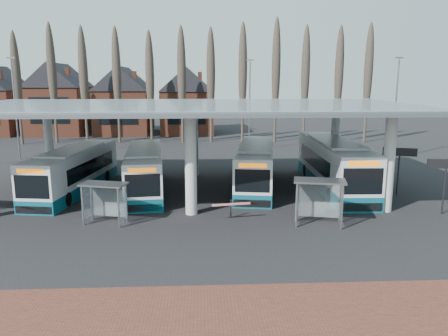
{
  "coord_description": "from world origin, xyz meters",
  "views": [
    {
      "loc": [
        0.73,
        -22.96,
        7.99
      ],
      "look_at": [
        2.2,
        7.0,
        1.91
      ],
      "focal_mm": 35.0,
      "sensor_mm": 36.0,
      "label": 1
    }
  ],
  "objects_px": {
    "shelter_1": "(105,194)",
    "bus_0": "(74,171)",
    "bus_2": "(256,167)",
    "bus_3": "(333,165)",
    "bus_1": "(145,171)",
    "shelter_2": "(319,192)"
  },
  "relations": [
    {
      "from": "shelter_1",
      "to": "bus_0",
      "type": "bearing_deg",
      "value": 132.22
    },
    {
      "from": "bus_0",
      "to": "bus_2",
      "type": "bearing_deg",
      "value": 12.01
    },
    {
      "from": "shelter_1",
      "to": "bus_2",
      "type": "bearing_deg",
      "value": 55.53
    },
    {
      "from": "bus_2",
      "to": "bus_3",
      "type": "relative_size",
      "value": 0.92
    },
    {
      "from": "bus_0",
      "to": "bus_1",
      "type": "height_order",
      "value": "bus_0"
    },
    {
      "from": "bus_1",
      "to": "bus_3",
      "type": "relative_size",
      "value": 0.88
    },
    {
      "from": "bus_0",
      "to": "shelter_2",
      "type": "distance_m",
      "value": 17.73
    },
    {
      "from": "bus_2",
      "to": "bus_1",
      "type": "bearing_deg",
      "value": -165.57
    },
    {
      "from": "bus_0",
      "to": "bus_3",
      "type": "height_order",
      "value": "bus_3"
    },
    {
      "from": "bus_0",
      "to": "bus_2",
      "type": "xyz_separation_m",
      "value": [
        13.29,
        0.87,
        0.04
      ]
    },
    {
      "from": "shelter_2",
      "to": "bus_2",
      "type": "bearing_deg",
      "value": 117.57
    },
    {
      "from": "bus_2",
      "to": "shelter_1",
      "type": "height_order",
      "value": "bus_2"
    },
    {
      "from": "bus_0",
      "to": "bus_3",
      "type": "distance_m",
      "value": 19.07
    },
    {
      "from": "bus_2",
      "to": "bus_3",
      "type": "distance_m",
      "value": 5.81
    },
    {
      "from": "bus_2",
      "to": "bus_3",
      "type": "xyz_separation_m",
      "value": [
        5.78,
        -0.56,
        0.17
      ]
    },
    {
      "from": "bus_0",
      "to": "shelter_2",
      "type": "relative_size",
      "value": 3.85
    },
    {
      "from": "bus_1",
      "to": "shelter_1",
      "type": "xyz_separation_m",
      "value": [
        -1.25,
        -7.39,
        0.22
      ]
    },
    {
      "from": "bus_1",
      "to": "shelter_1",
      "type": "distance_m",
      "value": 7.5
    },
    {
      "from": "bus_0",
      "to": "shelter_1",
      "type": "xyz_separation_m",
      "value": [
        3.8,
        -7.31,
        0.2
      ]
    },
    {
      "from": "bus_2",
      "to": "shelter_2",
      "type": "xyz_separation_m",
      "value": [
        2.44,
        -9.04,
        0.35
      ]
    },
    {
      "from": "bus_1",
      "to": "shelter_1",
      "type": "bearing_deg",
      "value": -105.81
    },
    {
      "from": "bus_2",
      "to": "shelter_2",
      "type": "relative_size",
      "value": 3.95
    }
  ]
}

